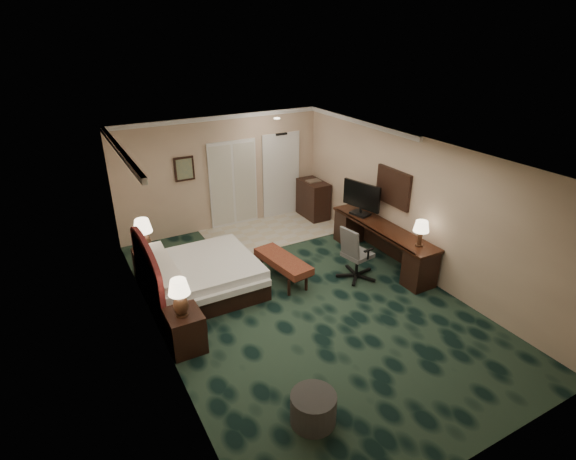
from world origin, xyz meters
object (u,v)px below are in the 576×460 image
lamp_far (144,236)px  desk_chair (358,252)px  nightstand_near (185,330)px  bed (204,277)px  desk (381,244)px  ottoman (313,408)px  bed_bench (283,268)px  minibar (313,199)px  tv (361,199)px  lamp_near (180,298)px  nightstand_far (148,265)px

lamp_far → desk_chair: size_ratio=0.60×
desk_chair → nightstand_near: bearing=177.5°
bed → desk: 3.69m
lamp_far → ottoman: size_ratio=1.15×
nightstand_near → bed: bearing=61.2°
bed_bench → minibar: minibar is taller
nightstand_near → lamp_far: lamp_far is taller
nightstand_near → desk_chair: (3.57, 0.45, 0.23)m
minibar → tv: bearing=-91.3°
lamp_near → lamp_far: size_ratio=0.90×
lamp_near → desk: lamp_near is taller
bed → lamp_near: lamp_near is taller
bed_bench → bed: bearing=160.1°
bed → lamp_near: bearing=-119.0°
bed → tv: size_ratio=2.06×
lamp_near → desk: bearing=10.1°
lamp_near → minibar: size_ratio=0.63×
nightstand_near → lamp_far: 2.44m
lamp_near → minibar: (4.45, 3.51, -0.46)m
nightstand_far → ottoman: 4.61m
desk → tv: size_ratio=2.96×
lamp_far → minibar: bearing=14.0°
nightstand_far → lamp_near: size_ratio=0.99×
nightstand_near → nightstand_far: size_ratio=1.07×
desk → minibar: size_ratio=2.89×
bed_bench → desk: bearing=-17.2°
nightstand_far → ottoman: size_ratio=1.03×
lamp_near → nightstand_near: bearing=53.8°
nightstand_far → ottoman: (0.98, -4.50, -0.09)m
bed_bench → minibar: 3.21m
tv → minibar: 2.10m
bed → lamp_far: bearing=130.1°
bed → ottoman: 3.57m
bed → tv: (3.60, 0.06, 0.85)m
lamp_far → tv: size_ratio=0.72×
desk → minibar: 2.72m
nightstand_far → lamp_far: 0.63m
ottoman → desk: 4.50m
bed_bench → desk: 2.17m
bed_bench → lamp_near: bearing=-161.6°
ottoman → tv: tv is taller
nightstand_near → nightstand_far: nightstand_near is taller
tv → minibar: (0.04, 1.99, -0.68)m
lamp_far → desk_chair: lamp_far is taller
nightstand_near → lamp_far: size_ratio=0.96×
nightstand_near → desk_chair: 3.60m
bed → lamp_far: (-0.79, 0.94, 0.63)m
nightstand_far → ottoman: nightstand_far is taller
desk_chair → bed_bench: bearing=143.7°
lamp_near → desk: (4.44, 0.79, -0.54)m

